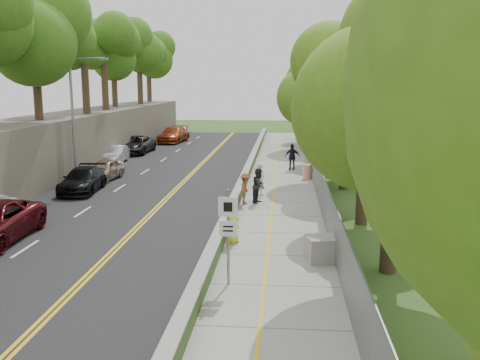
{
  "coord_description": "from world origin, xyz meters",
  "views": [
    {
      "loc": [
        2.77,
        -19.12,
        6.45
      ],
      "look_at": [
        0.5,
        8.0,
        1.4
      ],
      "focal_mm": 40.0,
      "sensor_mm": 36.0,
      "label": 1
    }
  ],
  "objects_px": {
    "signpost": "(228,226)",
    "person_far": "(292,157)",
    "construction_barrel": "(307,172)",
    "concrete_block": "(325,249)",
    "streetlight": "(76,110)",
    "painter_0": "(233,224)"
  },
  "relations": [
    {
      "from": "streetlight",
      "to": "construction_barrel",
      "type": "xyz_separation_m",
      "value": [
        14.76,
        2.0,
        -4.11
      ]
    },
    {
      "from": "painter_0",
      "to": "person_far",
      "type": "height_order",
      "value": "person_far"
    },
    {
      "from": "concrete_block",
      "to": "painter_0",
      "type": "height_order",
      "value": "painter_0"
    },
    {
      "from": "construction_barrel",
      "to": "concrete_block",
      "type": "height_order",
      "value": "construction_barrel"
    },
    {
      "from": "construction_barrel",
      "to": "painter_0",
      "type": "bearing_deg",
      "value": -103.72
    },
    {
      "from": "construction_barrel",
      "to": "concrete_block",
      "type": "distance_m",
      "value": 16.42
    },
    {
      "from": "streetlight",
      "to": "person_far",
      "type": "relative_size",
      "value": 4.19
    },
    {
      "from": "signpost",
      "to": "construction_barrel",
      "type": "relative_size",
      "value": 3.2
    },
    {
      "from": "streetlight",
      "to": "painter_0",
      "type": "xyz_separation_m",
      "value": [
        11.21,
        -12.54,
        -3.81
      ]
    },
    {
      "from": "painter_0",
      "to": "person_far",
      "type": "distance_m",
      "value": 18.37
    },
    {
      "from": "signpost",
      "to": "concrete_block",
      "type": "bearing_deg",
      "value": 38.59
    },
    {
      "from": "streetlight",
      "to": "concrete_block",
      "type": "distance_m",
      "value": 21.05
    },
    {
      "from": "signpost",
      "to": "person_far",
      "type": "height_order",
      "value": "signpost"
    },
    {
      "from": "signpost",
      "to": "painter_0",
      "type": "relative_size",
      "value": 1.98
    },
    {
      "from": "construction_barrel",
      "to": "painter_0",
      "type": "distance_m",
      "value": 14.97
    },
    {
      "from": "concrete_block",
      "to": "person_far",
      "type": "height_order",
      "value": "person_far"
    },
    {
      "from": "painter_0",
      "to": "person_far",
      "type": "bearing_deg",
      "value": 11.89
    },
    {
      "from": "signpost",
      "to": "concrete_block",
      "type": "height_order",
      "value": "signpost"
    },
    {
      "from": "concrete_block",
      "to": "person_far",
      "type": "relative_size",
      "value": 0.7
    },
    {
      "from": "signpost",
      "to": "construction_barrel",
      "type": "xyz_separation_m",
      "value": [
        3.25,
        19.02,
        -1.43
      ]
    },
    {
      "from": "painter_0",
      "to": "construction_barrel",
      "type": "bearing_deg",
      "value": 6.33
    },
    {
      "from": "concrete_block",
      "to": "painter_0",
      "type": "xyz_separation_m",
      "value": [
        -3.55,
        1.88,
        0.34
      ]
    }
  ]
}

